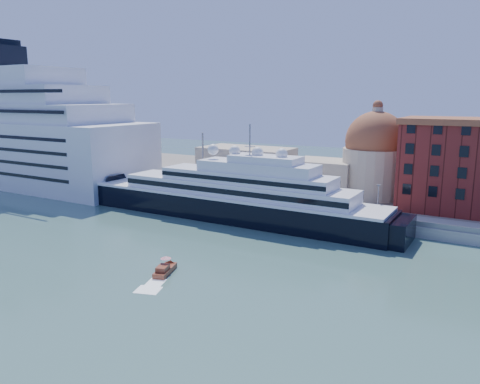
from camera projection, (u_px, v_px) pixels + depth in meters
The scene contains 9 objects.
ground at pixel (193, 245), 97.19m from camera, with size 400.00×400.00×0.00m, color #32574F.
quay at pixel (267, 207), 125.72m from camera, with size 180.00×10.00×2.50m, color gray.
land at pixel (321, 184), 160.47m from camera, with size 260.00×72.00×2.00m, color slate.
quay_fence at pixel (259, 204), 121.54m from camera, with size 180.00×0.10×1.20m, color slate.
superyacht at pixel (219, 198), 119.74m from camera, with size 93.68×12.99×28.00m.
service_barge at pixel (114, 198), 138.07m from camera, with size 13.26×4.56×2.97m.
water_taxi at pixel (165, 269), 81.66m from camera, with size 4.06×6.82×3.07m.
church at pixel (322, 163), 140.71m from camera, with size 66.00×18.00×25.50m.
lamp_posts at pixel (224, 173), 128.79m from camera, with size 120.80×2.40×18.00m.
Camera 1 is at (55.37, -75.38, 30.32)m, focal length 35.00 mm.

